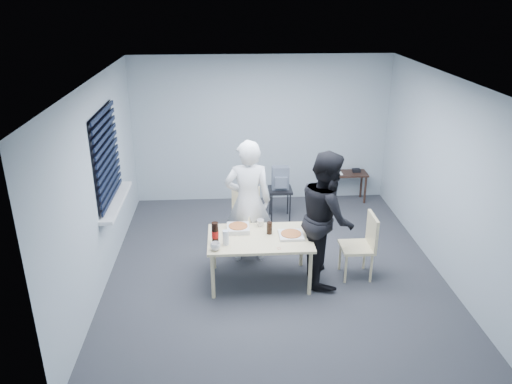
{
  "coord_description": "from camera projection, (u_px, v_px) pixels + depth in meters",
  "views": [
    {
      "loc": [
        -0.63,
        -6.02,
        3.62
      ],
      "look_at": [
        -0.25,
        0.1,
        1.1
      ],
      "focal_mm": 35.0,
      "sensor_mm": 36.0,
      "label": 1
    }
  ],
  "objects": [
    {
      "name": "cola_glass",
      "position": [
        269.0,
        228.0,
        6.47
      ],
      "size": [
        0.09,
        0.09,
        0.16
      ],
      "primitive_type": "cylinder",
      "rotation": [
        0.0,
        0.0,
        0.35
      ],
      "color": "black",
      "rests_on": "dining_table"
    },
    {
      "name": "soda_bottle",
      "position": [
        215.0,
        233.0,
        6.21
      ],
      "size": [
        0.09,
        0.09,
        0.28
      ],
      "rotation": [
        0.0,
        0.0,
        0.34
      ],
      "color": "black",
      "rests_on": "dining_table"
    },
    {
      "name": "black_box",
      "position": [
        356.0,
        170.0,
        8.98
      ],
      "size": [
        0.15,
        0.12,
        0.06
      ],
      "primitive_type": "cube",
      "rotation": [
        0.0,
        0.0,
        -0.14
      ],
      "color": "black",
      "rests_on": "side_table"
    },
    {
      "name": "dining_table",
      "position": [
        260.0,
        241.0,
        6.43
      ],
      "size": [
        1.33,
        0.85,
        0.65
      ],
      "color": "beige",
      "rests_on": "ground"
    },
    {
      "name": "stool",
      "position": [
        280.0,
        195.0,
        8.31
      ],
      "size": [
        0.38,
        0.38,
        0.53
      ],
      "color": "black",
      "rests_on": "ground"
    },
    {
      "name": "plastic_cups",
      "position": [
        226.0,
        238.0,
        6.19
      ],
      "size": [
        0.09,
        0.09,
        0.19
      ],
      "primitive_type": "cylinder",
      "rotation": [
        0.0,
        0.0,
        -0.2
      ],
      "color": "silver",
      "rests_on": "dining_table"
    },
    {
      "name": "room",
      "position": [
        109.0,
        164.0,
        6.67
      ],
      "size": [
        5.0,
        5.0,
        5.0
      ],
      "color": "#323238",
      "rests_on": "ground"
    },
    {
      "name": "side_table",
      "position": [
        344.0,
        177.0,
        8.99
      ],
      "size": [
        0.81,
        0.36,
        0.54
      ],
      "color": "#321A15",
      "rests_on": "ground"
    },
    {
      "name": "rubber_band",
      "position": [
        279.0,
        249.0,
        6.12
      ],
      "size": [
        0.05,
        0.05,
        0.0
      ],
      "primitive_type": "torus",
      "rotation": [
        0.0,
        0.0,
        0.13
      ],
      "color": "red",
      "rests_on": "dining_table"
    },
    {
      "name": "pizza_box_a",
      "position": [
        238.0,
        228.0,
        6.57
      ],
      "size": [
        0.29,
        0.29,
        0.07
      ],
      "rotation": [
        0.0,
        0.0,
        -0.07
      ],
      "color": "silver",
      "rests_on": "dining_table"
    },
    {
      "name": "person_white",
      "position": [
        248.0,
        202.0,
        6.88
      ],
      "size": [
        0.65,
        0.42,
        1.77
      ],
      "primitive_type": "imported",
      "rotation": [
        0.0,
        0.0,
        3.14
      ],
      "color": "silver",
      "rests_on": "ground"
    },
    {
      "name": "mug_a",
      "position": [
        216.0,
        246.0,
        6.08
      ],
      "size": [
        0.17,
        0.17,
        0.1
      ],
      "primitive_type": "imported",
      "rotation": [
        0.0,
        0.0,
        0.52
      ],
      "color": "white",
      "rests_on": "dining_table"
    },
    {
      "name": "chair_right",
      "position": [
        363.0,
        242.0,
        6.58
      ],
      "size": [
        0.42,
        0.42,
        0.89
      ],
      "color": "beige",
      "rests_on": "ground"
    },
    {
      "name": "backpack",
      "position": [
        280.0,
        178.0,
        8.18
      ],
      "size": [
        0.28,
        0.2,
        0.39
      ],
      "rotation": [
        0.0,
        0.0,
        -0.33
      ],
      "color": "slate",
      "rests_on": "stool"
    },
    {
      "name": "papers",
      "position": [
        336.0,
        172.0,
        8.96
      ],
      "size": [
        0.23,
        0.29,
        0.0
      ],
      "primitive_type": "cube",
      "rotation": [
        0.0,
        0.0,
        -0.13
      ],
      "color": "white",
      "rests_on": "side_table"
    },
    {
      "name": "chair_far",
      "position": [
        246.0,
        213.0,
        7.42
      ],
      "size": [
        0.42,
        0.42,
        0.89
      ],
      "color": "beige",
      "rests_on": "ground"
    },
    {
      "name": "pizza_box_b",
      "position": [
        291.0,
        235.0,
        6.42
      ],
      "size": [
        0.31,
        0.31,
        0.04
      ],
      "rotation": [
        0.0,
        0.0,
        -0.31
      ],
      "color": "silver",
      "rests_on": "dining_table"
    },
    {
      "name": "mug_b",
      "position": [
        260.0,
        223.0,
        6.69
      ],
      "size": [
        0.1,
        0.1,
        0.09
      ],
      "primitive_type": "imported",
      "color": "white",
      "rests_on": "dining_table"
    },
    {
      "name": "person_black",
      "position": [
        326.0,
        217.0,
        6.41
      ],
      "size": [
        0.47,
        0.86,
        1.77
      ],
      "primitive_type": "imported",
      "rotation": [
        0.0,
        0.0,
        1.57
      ],
      "color": "black",
      "rests_on": "ground"
    }
  ]
}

